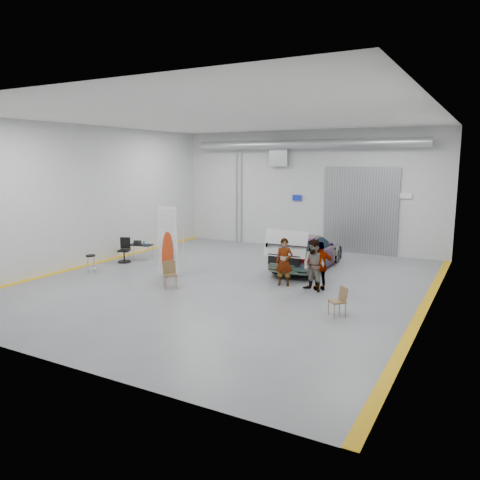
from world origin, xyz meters
The scene contains 13 objects.
ground centered at (0.00, 0.00, 0.00)m, with size 16.00×16.00×0.00m, color slate.
room_shell centered at (0.24, 2.22, 4.08)m, with size 14.02×16.18×6.01m.
sedan_car centered at (1.72, 3.64, 0.73)m, with size 2.05×5.03×1.46m, color white.
person_a centered at (1.99, 0.59, 0.87)m, with size 0.63×0.42×1.75m, color #855D48.
person_b centered at (3.20, 0.39, 0.92)m, with size 0.90×0.69×1.83m, color teal.
person_c centered at (3.35, 0.64, 0.86)m, with size 1.00×0.41×1.73m, color #925C30.
surfboard_display centered at (-2.49, -0.46, 1.19)m, with size 0.83×0.28×2.93m.
folding_chair_near centered at (-1.42, -1.68, 0.30)m, with size 0.63×0.72×0.95m.
folding_chair_far centered at (4.72, -1.84, 0.28)m, with size 0.58×0.66×0.88m.
shop_stool centered at (-5.51, -1.52, 0.39)m, with size 0.40×0.40×0.78m.
work_table centered at (-5.71, 1.67, 0.68)m, with size 1.18×0.77×0.89m.
office_chair centered at (-5.84, 0.83, 0.48)m, with size 0.63×0.66×1.08m.
trunk_lid centered at (1.72, 1.38, 1.48)m, with size 1.70×1.03×0.04m, color silver.
Camera 1 is at (8.55, -14.69, 4.50)m, focal length 35.00 mm.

